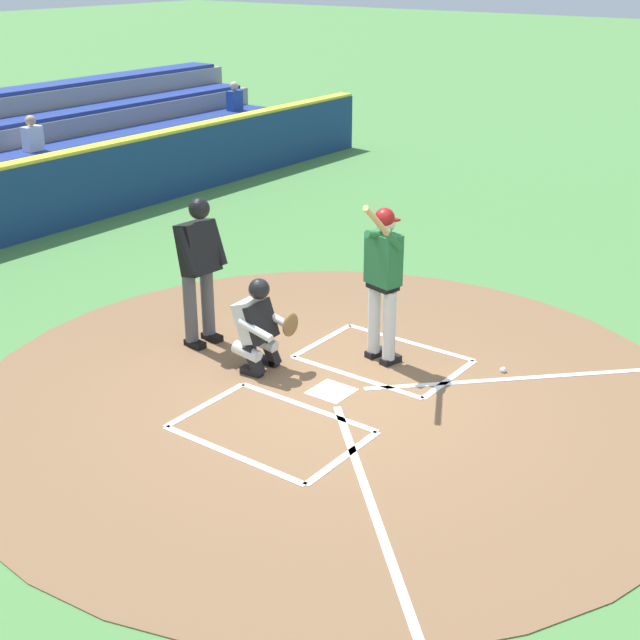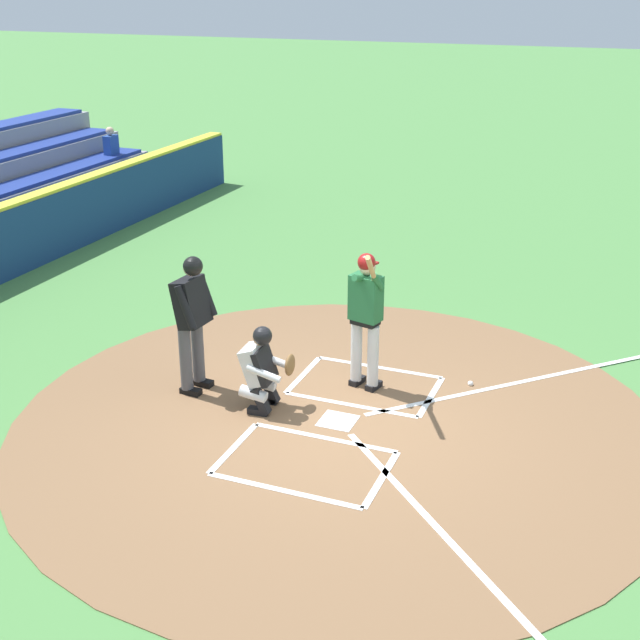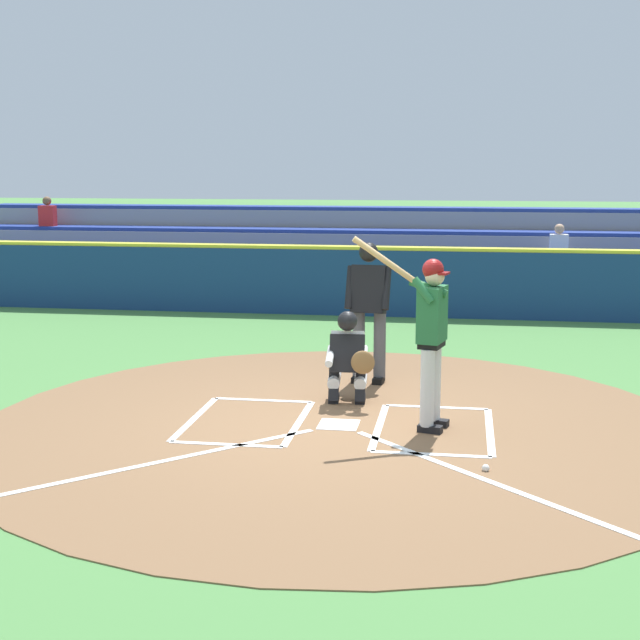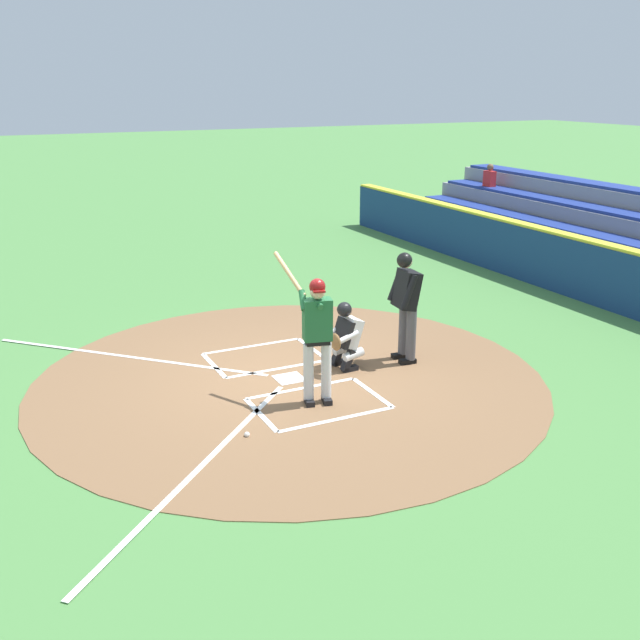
% 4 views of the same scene
% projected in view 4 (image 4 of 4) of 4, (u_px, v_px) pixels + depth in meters
% --- Properties ---
extents(ground_plane, '(120.00, 120.00, 0.00)m').
position_uv_depth(ground_plane, '(289.00, 379.00, 11.68)').
color(ground_plane, '#4C8442').
extents(dirt_circle, '(8.00, 8.00, 0.01)m').
position_uv_depth(dirt_circle, '(289.00, 379.00, 11.68)').
color(dirt_circle, brown).
rests_on(dirt_circle, ground).
extents(home_plate_and_chalk, '(7.93, 4.91, 0.01)m').
position_uv_depth(home_plate_and_chalk, '(237.00, 388.00, 11.31)').
color(home_plate_and_chalk, white).
rests_on(home_plate_and_chalk, dirt_circle).
extents(batter, '(1.05, 0.54, 2.13)m').
position_uv_depth(batter, '(316.00, 332.00, 10.49)').
color(batter, silver).
rests_on(batter, ground).
extents(catcher, '(0.62, 0.61, 1.13)m').
position_uv_depth(catcher, '(345.00, 334.00, 11.93)').
color(catcher, black).
rests_on(catcher, ground).
extents(plate_umpire, '(0.60, 0.45, 1.86)m').
position_uv_depth(plate_umpire, '(406.00, 300.00, 12.09)').
color(plate_umpire, '#4C4C51').
rests_on(plate_umpire, ground).
extents(baseball, '(0.07, 0.07, 0.07)m').
position_uv_depth(baseball, '(247.00, 434.00, 9.77)').
color(baseball, white).
rests_on(baseball, ground).
extents(backstop_wall, '(22.00, 0.36, 1.31)m').
position_uv_depth(backstop_wall, '(638.00, 285.00, 14.60)').
color(backstop_wall, navy).
rests_on(backstop_wall, ground).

